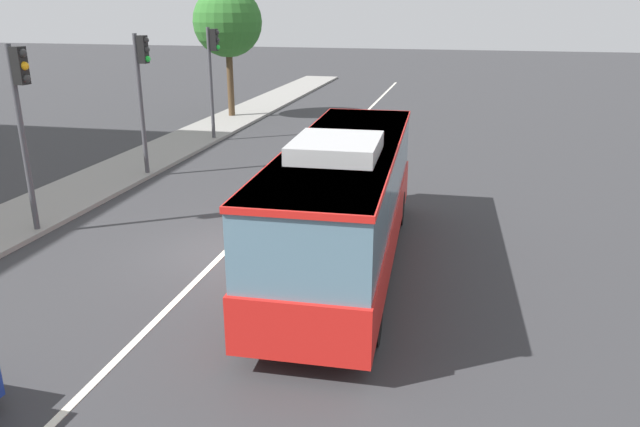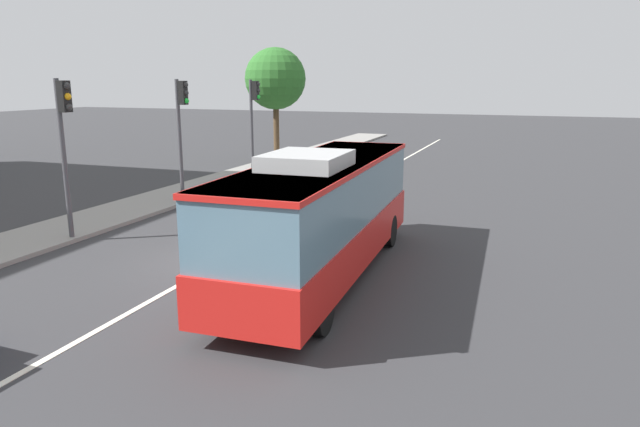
{
  "view_description": "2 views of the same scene",
  "coord_description": "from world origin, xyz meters",
  "px_view_note": "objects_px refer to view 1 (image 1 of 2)",
  "views": [
    {
      "loc": [
        -13.71,
        -5.83,
        6.11
      ],
      "look_at": [
        -0.73,
        -2.71,
        1.51
      ],
      "focal_mm": 33.94,
      "sensor_mm": 36.0,
      "label": 1
    },
    {
      "loc": [
        -13.75,
        -8.31,
        5.09
      ],
      "look_at": [
        -0.54,
        -3.23,
        1.79
      ],
      "focal_mm": 31.79,
      "sensor_mm": 36.0,
      "label": 2
    }
  ],
  "objects_px": {
    "transit_bus": "(344,197)",
    "traffic_light_near_corner": "(213,64)",
    "traffic_light_mid_block": "(22,108)",
    "street_tree_kerbside_left": "(228,22)",
    "traffic_light_far_corner": "(142,81)"
  },
  "relations": [
    {
      "from": "traffic_light_mid_block",
      "to": "street_tree_kerbside_left",
      "type": "relative_size",
      "value": 0.72
    },
    {
      "from": "transit_bus",
      "to": "traffic_light_far_corner",
      "type": "distance_m",
      "value": 11.09
    },
    {
      "from": "traffic_light_near_corner",
      "to": "traffic_light_far_corner",
      "type": "bearing_deg",
      "value": -90.68
    },
    {
      "from": "transit_bus",
      "to": "traffic_light_near_corner",
      "type": "distance_m",
      "value": 15.92
    },
    {
      "from": "traffic_light_mid_block",
      "to": "traffic_light_far_corner",
      "type": "xyz_separation_m",
      "value": [
        6.29,
        -0.0,
        0.0
      ]
    },
    {
      "from": "traffic_light_near_corner",
      "to": "traffic_light_far_corner",
      "type": "distance_m",
      "value": 6.56
    },
    {
      "from": "transit_bus",
      "to": "traffic_light_mid_block",
      "type": "xyz_separation_m",
      "value": [
        0.3,
        8.75,
        1.75
      ]
    },
    {
      "from": "traffic_light_far_corner",
      "to": "street_tree_kerbside_left",
      "type": "height_order",
      "value": "street_tree_kerbside_left"
    },
    {
      "from": "transit_bus",
      "to": "street_tree_kerbside_left",
      "type": "height_order",
      "value": "street_tree_kerbside_left"
    },
    {
      "from": "traffic_light_near_corner",
      "to": "traffic_light_mid_block",
      "type": "bearing_deg",
      "value": -91.0
    },
    {
      "from": "street_tree_kerbside_left",
      "to": "traffic_light_mid_block",
      "type": "bearing_deg",
      "value": -174.97
    },
    {
      "from": "traffic_light_mid_block",
      "to": "street_tree_kerbside_left",
      "type": "distance_m",
      "value": 19.04
    },
    {
      "from": "traffic_light_far_corner",
      "to": "street_tree_kerbside_left",
      "type": "xyz_separation_m",
      "value": [
        12.6,
        1.67,
        1.69
      ]
    },
    {
      "from": "traffic_light_near_corner",
      "to": "traffic_light_far_corner",
      "type": "xyz_separation_m",
      "value": [
        -6.56,
        -0.07,
        0.0
      ]
    },
    {
      "from": "transit_bus",
      "to": "traffic_light_far_corner",
      "type": "height_order",
      "value": "traffic_light_far_corner"
    }
  ]
}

